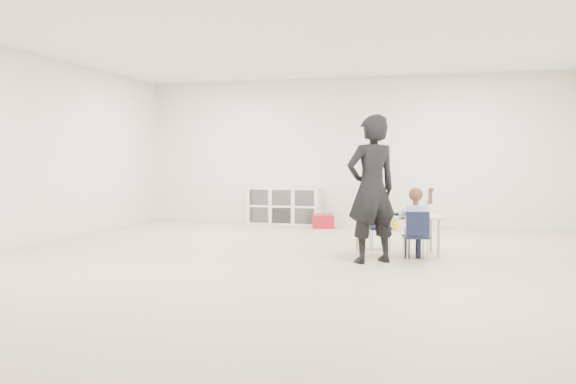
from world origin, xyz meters
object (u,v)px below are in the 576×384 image
(table, at_px, (397,235))
(adult, at_px, (372,189))
(child, at_px, (416,221))
(chair_near, at_px, (416,236))
(cubby_shelf, at_px, (284,206))

(table, bearing_deg, adult, -122.27)
(child, bearing_deg, adult, -164.66)
(chair_near, height_order, adult, adult)
(chair_near, distance_m, adult, 0.82)
(chair_near, relative_size, child, 0.63)
(table, relative_size, cubby_shelf, 0.87)
(adult, bearing_deg, cubby_shelf, -98.37)
(chair_near, height_order, cubby_shelf, cubby_shelf)
(table, distance_m, cubby_shelf, 4.09)
(cubby_shelf, xyz_separation_m, adult, (2.21, -4.01, 0.54))
(table, xyz_separation_m, cubby_shelf, (-2.45, 3.28, 0.09))
(child, relative_size, cubby_shelf, 0.69)
(child, distance_m, adult, 0.71)
(cubby_shelf, height_order, adult, adult)
(cubby_shelf, distance_m, adult, 4.61)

